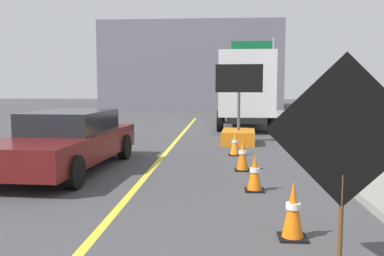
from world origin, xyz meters
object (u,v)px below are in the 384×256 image
at_px(box_truck, 245,89).
at_px(traffic_cone_curbside, 235,143).
at_px(traffic_cone_mid_lane, 255,173).
at_px(roadwork_sign, 344,135).
at_px(traffic_cone_near_sign, 293,210).
at_px(pickup_car, 67,141).
at_px(arrow_board_trailer, 238,129).
at_px(highway_guide_sign, 261,63).
at_px(traffic_cone_far_lane, 243,154).

distance_m(box_truck, traffic_cone_curbside, 8.29).
distance_m(traffic_cone_mid_lane, traffic_cone_curbside, 4.10).
height_order(roadwork_sign, traffic_cone_mid_lane, roadwork_sign).
xyz_separation_m(roadwork_sign, traffic_cone_near_sign, (-0.35, 0.93, -1.09)).
height_order(box_truck, traffic_cone_curbside, box_truck).
distance_m(box_truck, pickup_car, 11.56).
relative_size(traffic_cone_near_sign, traffic_cone_mid_lane, 1.09).
bearing_deg(arrow_board_trailer, highway_guide_sign, 81.89).
bearing_deg(traffic_cone_near_sign, box_truck, 89.66).
distance_m(traffic_cone_near_sign, traffic_cone_curbside, 6.61).
height_order(box_truck, traffic_cone_mid_lane, box_truck).
height_order(pickup_car, traffic_cone_curbside, pickup_car).
height_order(roadwork_sign, traffic_cone_curbside, roadwork_sign).
xyz_separation_m(arrow_board_trailer, pickup_car, (-4.17, -4.95, 0.22)).
xyz_separation_m(traffic_cone_mid_lane, traffic_cone_far_lane, (-0.14, 1.92, 0.03)).
xyz_separation_m(roadwork_sign, box_truck, (-0.26, 15.64, 0.37)).
bearing_deg(box_truck, traffic_cone_mid_lane, -91.87).
xyz_separation_m(box_truck, traffic_cone_far_lane, (-0.54, -10.29, -1.46)).
height_order(pickup_car, highway_guide_sign, highway_guide_sign).
bearing_deg(traffic_cone_mid_lane, roadwork_sign, -79.08).
relative_size(highway_guide_sign, traffic_cone_far_lane, 6.47).
xyz_separation_m(roadwork_sign, pickup_car, (-4.91, 5.11, -0.77)).
xyz_separation_m(highway_guide_sign, traffic_cone_curbside, (-2.04, -15.56, -3.08)).
bearing_deg(traffic_cone_curbside, roadwork_sign, -82.99).
bearing_deg(highway_guide_sign, pickup_car, -108.53).
height_order(traffic_cone_far_lane, traffic_cone_curbside, traffic_cone_far_lane).
xyz_separation_m(roadwork_sign, arrow_board_trailer, (-0.74, 10.06, -0.99)).
bearing_deg(traffic_cone_mid_lane, arrow_board_trailer, 90.69).
bearing_deg(traffic_cone_far_lane, traffic_cone_near_sign, -84.13).
bearing_deg(roadwork_sign, traffic_cone_far_lane, 98.53).
relative_size(box_truck, traffic_cone_far_lane, 8.91).
bearing_deg(arrow_board_trailer, traffic_cone_mid_lane, -89.31).
bearing_deg(arrow_board_trailer, traffic_cone_far_lane, -90.75).
xyz_separation_m(roadwork_sign, traffic_cone_mid_lane, (-0.66, 3.43, -1.13)).
xyz_separation_m(arrow_board_trailer, traffic_cone_near_sign, (0.39, -9.13, -0.10)).
bearing_deg(roadwork_sign, box_truck, 90.96).
xyz_separation_m(roadwork_sign, highway_guide_sign, (1.12, 23.08, 1.95)).
bearing_deg(pickup_car, traffic_cone_mid_lane, -21.61).
bearing_deg(pickup_car, highway_guide_sign, 71.47).
bearing_deg(traffic_cone_near_sign, roadwork_sign, -69.51).
height_order(arrow_board_trailer, traffic_cone_mid_lane, arrow_board_trailer).
bearing_deg(pickup_car, arrow_board_trailer, 49.91).
distance_m(traffic_cone_far_lane, traffic_cone_curbside, 2.17).
bearing_deg(box_truck, highway_guide_sign, 79.51).
xyz_separation_m(arrow_board_trailer, traffic_cone_far_lane, (-0.06, -4.71, -0.10)).
bearing_deg(box_truck, traffic_cone_near_sign, -90.34).
height_order(roadwork_sign, traffic_cone_near_sign, roadwork_sign).
xyz_separation_m(box_truck, highway_guide_sign, (1.38, 7.44, 1.59)).
relative_size(roadwork_sign, pickup_car, 0.45).
bearing_deg(pickup_car, box_truck, 66.20).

